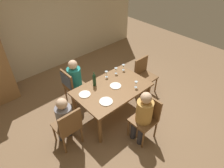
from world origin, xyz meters
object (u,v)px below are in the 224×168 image
chair_right_end (144,73)px  wine_glass_near_right (123,66)px  chair_far_left (70,83)px  dinner_plate_guest_left (85,94)px  chair_near (146,116)px  wine_glass_far (116,69)px  dinner_plate_host (116,86)px  wine_glass_near_left (136,83)px  dining_table (112,91)px  chair_left_end (68,126)px  wine_glass_centre (106,73)px  person_man_bearded (143,114)px  person_woman_host (64,118)px  dinner_plate_guest_right (106,101)px  person_man_guest (76,78)px  wine_bottle_tall_green (94,79)px

chair_right_end → wine_glass_near_right: size_ratio=6.17×
chair_far_left → dinner_plate_guest_left: 0.70m
chair_near → wine_glass_far: size_ratio=6.17×
dinner_plate_guest_left → wine_glass_near_right: bearing=5.2°
wine_glass_near_right → dinner_plate_host: size_ratio=0.62×
chair_far_left → chair_right_end: same height
wine_glass_near_left → wine_glass_far: bearing=86.3°
chair_near → dinner_plate_host: chair_near is taller
dining_table → wine_glass_near_left: 0.54m
chair_right_end → wine_glass_far: 0.83m
chair_left_end → chair_right_end: 2.31m
chair_right_end → dining_table: bearing=4.3°
wine_glass_near_left → dinner_plate_host: size_ratio=0.62×
wine_glass_near_right → dinner_plate_guest_left: 1.21m
chair_right_end → wine_glass_far: chair_right_end is taller
wine_glass_centre → wine_glass_near_right: bearing=-6.8°
chair_far_left → person_man_bearded: person_man_bearded is taller
person_woman_host → dinner_plate_guest_left: (0.60, 0.18, 0.10)m
chair_right_end → dinner_plate_guest_right: 1.58m
dining_table → dinner_plate_guest_left: (-0.55, 0.21, 0.09)m
chair_near → person_man_guest: size_ratio=0.80×
person_man_guest → wine_glass_centre: size_ratio=7.71×
dinner_plate_guest_right → wine_glass_near_left: bearing=-6.3°
dinner_plate_host → wine_glass_near_right: bearing=30.4°
chair_far_left → chair_right_end: 1.81m
chair_far_left → wine_glass_far: size_ratio=6.17×
chair_far_left → chair_right_end: size_ratio=1.00×
dinner_plate_guest_right → dinner_plate_guest_left: bearing=111.6°
wine_glass_far → chair_right_end: bearing=-18.6°
chair_right_end → chair_left_end: bearing=4.3°
person_man_bearded → wine_bottle_tall_green: person_man_bearded is taller
wine_bottle_tall_green → wine_glass_near_left: (0.60, -0.63, -0.04)m
person_man_bearded → wine_glass_near_left: bearing=-35.9°
chair_near → chair_right_end: size_ratio=1.00×
wine_glass_centre → dinner_plate_host: wine_glass_centre is taller
chair_far_left → wine_glass_far: (0.90, -0.55, 0.25)m
person_man_guest → wine_glass_near_left: bearing=30.3°
person_man_guest → chair_near: bearing=13.0°
chair_left_end → wine_glass_far: bearing=14.9°
chair_far_left → person_man_guest: person_man_guest is taller
person_man_bearded → person_man_guest: size_ratio=0.99×
chair_far_left → dinner_plate_host: 1.07m
person_man_guest → wine_glass_centre: (0.49, -0.51, 0.18)m
wine_glass_near_left → dinner_plate_guest_left: 1.08m
chair_left_end → wine_glass_near_left: bearing=-8.7°
chair_right_end → wine_glass_near_left: size_ratio=6.17×
wine_glass_far → dining_table: bearing=-141.9°
chair_right_end → person_man_bearded: (-1.18, -0.97, 0.13)m
chair_left_end → dinner_plate_guest_right: size_ratio=3.51×
chair_right_end → wine_glass_near_left: bearing=27.9°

